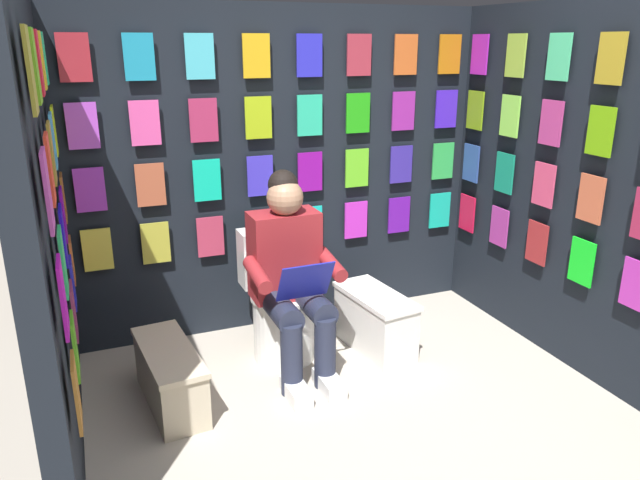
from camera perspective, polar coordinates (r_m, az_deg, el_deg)
name	(u,v)px	position (r m, az deg, el deg)	size (l,w,h in m)	color
display_wall_back	(281,171)	(4.05, -3.65, 6.50)	(2.86, 0.14, 2.11)	black
display_wall_left	(555,183)	(3.96, 21.22, 5.01)	(0.14, 1.83, 2.11)	black
display_wall_right	(43,237)	(2.93, -24.64, 0.27)	(0.14, 1.83, 2.11)	black
toilet	(280,304)	(3.79, -3.82, -6.00)	(0.41, 0.56, 0.77)	white
person_reading	(291,275)	(3.49, -2.70, -3.31)	(0.53, 0.68, 1.19)	maroon
comic_longbox_near	(375,321)	(3.89, 5.19, -7.60)	(0.35, 0.64, 0.38)	white
comic_longbox_far	(170,376)	(3.43, -13.93, -12.37)	(0.32, 0.71, 0.33)	beige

